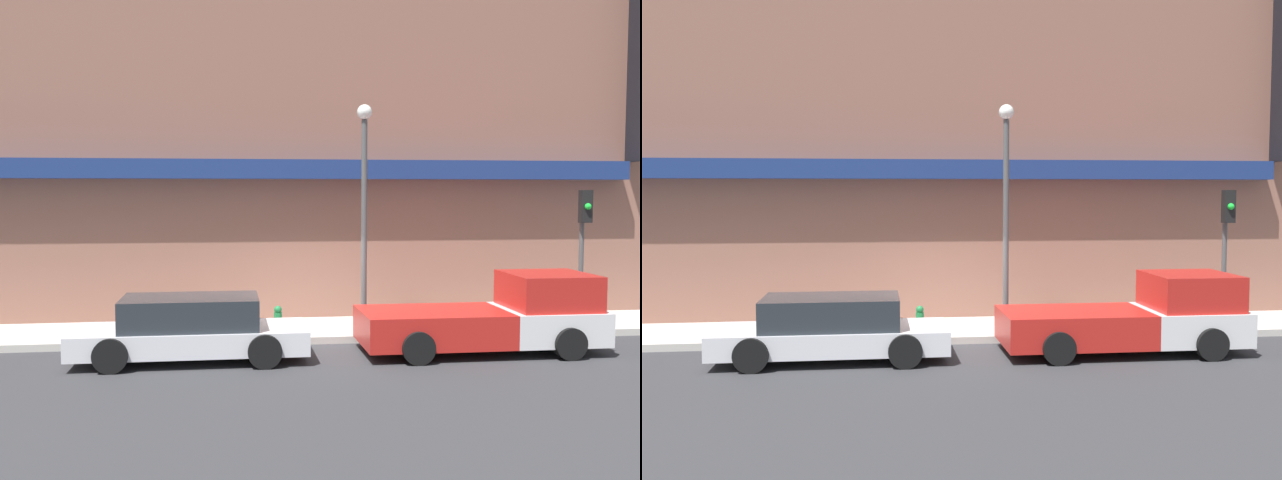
{
  "view_description": "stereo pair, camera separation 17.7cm",
  "coord_description": "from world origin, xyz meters",
  "views": [
    {
      "loc": [
        -1.83,
        -16.28,
        3.55
      ],
      "look_at": [
        0.42,
        1.06,
        2.37
      ],
      "focal_mm": 40.0,
      "sensor_mm": 36.0,
      "label": 1
    },
    {
      "loc": [
        -1.65,
        -16.3,
        3.55
      ],
      "look_at": [
        0.42,
        1.06,
        2.37
      ],
      "focal_mm": 40.0,
      "sensor_mm": 36.0,
      "label": 2
    }
  ],
  "objects": [
    {
      "name": "traffic_light",
      "position": [
        6.87,
        0.27,
        2.54
      ],
      "size": [
        0.28,
        0.42,
        3.43
      ],
      "color": "#4C4C4C",
      "rests_on": "sidewalk"
    },
    {
      "name": "pickup_truck",
      "position": [
        4.06,
        -1.22,
        0.76
      ],
      "size": [
        5.32,
        2.23,
        1.74
      ],
      "rotation": [
        0.0,
        0.0,
        -0.01
      ],
      "color": "silver",
      "rests_on": "ground"
    },
    {
      "name": "fire_hydrant",
      "position": [
        -0.64,
        0.85,
        0.48
      ],
      "size": [
        0.2,
        0.2,
        0.62
      ],
      "color": "#196633",
      "rests_on": "sidewalk"
    },
    {
      "name": "building",
      "position": [
        0.02,
        4.13,
        4.55
      ],
      "size": [
        19.8,
        3.8,
        9.98
      ],
      "color": "brown",
      "rests_on": "ground"
    },
    {
      "name": "ground_plane",
      "position": [
        0.0,
        0.0,
        0.0
      ],
      "size": [
        80.0,
        80.0,
        0.0
      ],
      "primitive_type": "plane",
      "color": "#2D2D30"
    },
    {
      "name": "parked_car",
      "position": [
        -2.62,
        -1.22,
        0.67
      ],
      "size": [
        4.88,
        2.03,
        1.35
      ],
      "rotation": [
        0.0,
        0.0,
        -0.01
      ],
      "color": "silver",
      "rests_on": "ground"
    },
    {
      "name": "street_lamp",
      "position": [
        1.42,
        0.52,
        3.59
      ],
      "size": [
        0.36,
        0.36,
        5.46
      ],
      "color": "#4C4C4C",
      "rests_on": "sidewalk"
    },
    {
      "name": "sidewalk",
      "position": [
        0.0,
        1.33,
        0.09
      ],
      "size": [
        36.0,
        2.65,
        0.17
      ],
      "color": "#B7B2A8",
      "rests_on": "ground"
    }
  ]
}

